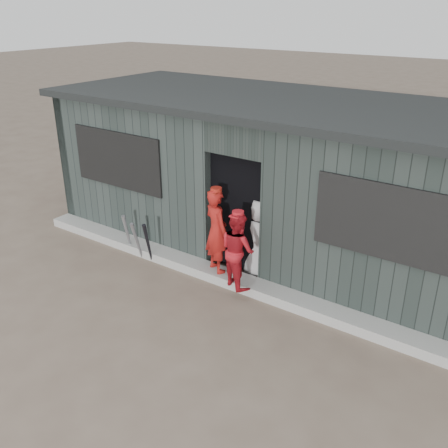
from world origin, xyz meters
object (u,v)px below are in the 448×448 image
Objects in this scene: dugout at (280,176)px; bat_left at (128,234)px; player_grey_back at (261,239)px; bat_right at (148,243)px; bat_mid at (137,241)px; player_red_right at (238,250)px; player_red_left at (216,231)px.

bat_left is at bearing -136.86° from dugout.
dugout reaches higher than player_grey_back.
bat_left is at bearing 169.86° from bat_right.
bat_left is 0.34m from bat_mid.
player_red_right reaches higher than bat_left.
bat_left is 1.02× the size of bat_mid.
player_red_right is at bearing -79.17° from dugout.
player_grey_back is at bearing 14.19° from bat_left.
bat_mid is 0.53× the size of player_grey_back.
bat_left is 1.86m from player_red_left.
dugout reaches higher than bat_left.
player_red_left is 0.57m from player_red_right.
bat_right is 0.57× the size of player_grey_back.
player_red_right is 1.98m from dugout.
bat_mid is 0.25m from bat_right.
bat_right is 0.66× the size of player_red_right.
dugout reaches higher than bat_mid.
bat_mid is 0.53× the size of player_red_left.
dugout is (-0.38, 1.25, 0.61)m from player_grey_back.
bat_right is 0.57× the size of player_red_left.
player_grey_back is 0.16× the size of dugout.
bat_left is 0.09× the size of dugout.
player_grey_back reaches higher than bat_mid.
bat_mid is 1.57m from player_red_left.
player_red_right reaches higher than bat_mid.
bat_left is 2.84m from dugout.
bat_left is 0.59m from bat_right.
bat_right reaches higher than bat_mid.
bat_right is at bearing 36.77° from player_red_left.
bat_mid is at bearing -17.60° from bat_left.
dugout is (1.38, 1.94, 0.90)m from bat_right.
bat_right is at bearing 25.77° from player_grey_back.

